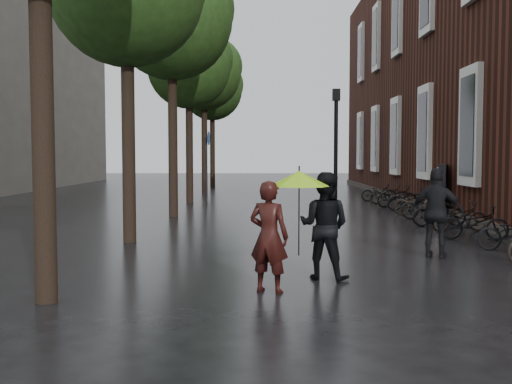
{
  "coord_description": "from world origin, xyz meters",
  "views": [
    {
      "loc": [
        -0.86,
        -7.6,
        2.16
      ],
      "look_at": [
        -0.97,
        5.07,
        1.36
      ],
      "focal_mm": 42.0,
      "sensor_mm": 36.0,
      "label": 1
    }
  ],
  "objects_px": {
    "parked_bicycles": "(427,206)",
    "lamp_post": "(336,145)",
    "person_burgundy": "(269,237)",
    "ad_lightbox": "(442,191)",
    "pedestrian_walking": "(437,213)",
    "person_black": "(324,226)"
  },
  "relations": [
    {
      "from": "parked_bicycles",
      "to": "ad_lightbox",
      "type": "relative_size",
      "value": 9.01
    },
    {
      "from": "parked_bicycles",
      "to": "lamp_post",
      "type": "height_order",
      "value": "lamp_post"
    },
    {
      "from": "ad_lightbox",
      "to": "lamp_post",
      "type": "distance_m",
      "value": 5.66
    },
    {
      "from": "person_burgundy",
      "to": "ad_lightbox",
      "type": "distance_m",
      "value": 12.66
    },
    {
      "from": "person_black",
      "to": "pedestrian_walking",
      "type": "xyz_separation_m",
      "value": [
        2.57,
        2.16,
        0.01
      ]
    },
    {
      "from": "person_black",
      "to": "lamp_post",
      "type": "distance_m",
      "value": 6.74
    },
    {
      "from": "parked_bicycles",
      "to": "person_black",
      "type": "bearing_deg",
      "value": -114.77
    },
    {
      "from": "lamp_post",
      "to": "person_burgundy",
      "type": "bearing_deg",
      "value": -104.68
    },
    {
      "from": "pedestrian_walking",
      "to": "person_burgundy",
      "type": "bearing_deg",
      "value": 66.36
    },
    {
      "from": "person_burgundy",
      "to": "parked_bicycles",
      "type": "xyz_separation_m",
      "value": [
        5.38,
        10.56,
        -0.44
      ]
    },
    {
      "from": "pedestrian_walking",
      "to": "parked_bicycles",
      "type": "xyz_separation_m",
      "value": [
        1.84,
        7.4,
        -0.5
      ]
    },
    {
      "from": "person_burgundy",
      "to": "ad_lightbox",
      "type": "relative_size",
      "value": 0.96
    },
    {
      "from": "ad_lightbox",
      "to": "lamp_post",
      "type": "xyz_separation_m",
      "value": [
        -4.09,
        -3.62,
        1.49
      ]
    },
    {
      "from": "person_black",
      "to": "lamp_post",
      "type": "xyz_separation_m",
      "value": [
        1.0,
        6.5,
        1.48
      ]
    },
    {
      "from": "ad_lightbox",
      "to": "parked_bicycles",
      "type": "bearing_deg",
      "value": -120.08
    },
    {
      "from": "pedestrian_walking",
      "to": "lamp_post",
      "type": "distance_m",
      "value": 4.84
    },
    {
      "from": "person_burgundy",
      "to": "pedestrian_walking",
      "type": "xyz_separation_m",
      "value": [
        3.54,
        3.16,
        0.06
      ]
    },
    {
      "from": "parked_bicycles",
      "to": "lamp_post",
      "type": "bearing_deg",
      "value": -138.14
    },
    {
      "from": "person_burgundy",
      "to": "ad_lightbox",
      "type": "height_order",
      "value": "ad_lightbox"
    },
    {
      "from": "person_black",
      "to": "parked_bicycles",
      "type": "height_order",
      "value": "person_black"
    },
    {
      "from": "person_burgundy",
      "to": "lamp_post",
      "type": "relative_size",
      "value": 0.44
    },
    {
      "from": "person_burgundy",
      "to": "lamp_post",
      "type": "bearing_deg",
      "value": -81.85
    }
  ]
}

